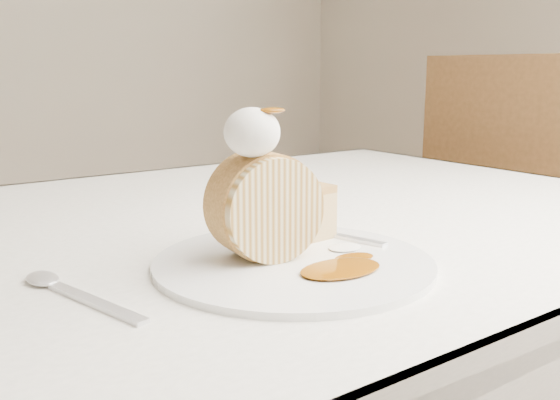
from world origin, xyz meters
TOP-DOWN VIEW (x-y plane):
  - table at (0.00, 0.20)m, footprint 1.40×0.90m
  - chair_end at (0.88, 0.45)m, footprint 0.48×0.48m
  - plate at (-0.03, -0.02)m, footprint 0.31×0.31m
  - roulade_slice at (-0.05, 0.01)m, footprint 0.11×0.07m
  - cake_chunk at (0.03, 0.05)m, footprint 0.07×0.06m
  - whipped_cream at (-0.07, 0.00)m, footprint 0.06×0.06m
  - caramel_drizzle at (-0.05, -0.01)m, footprint 0.03×0.02m
  - caramel_pool at (-0.02, -0.07)m, footprint 0.09×0.07m
  - fork at (0.06, 0.02)m, footprint 0.07×0.17m
  - spoon at (-0.23, -0.00)m, footprint 0.06×0.17m

SIDE VIEW (x-z plane):
  - chair_end at x=0.88m, z-range 0.07..1.05m
  - table at x=0.00m, z-range 0.29..1.04m
  - spoon at x=-0.23m, z-range 0.75..0.75m
  - plate at x=-0.03m, z-range 0.75..0.76m
  - fork at x=0.06m, z-range 0.76..0.76m
  - caramel_pool at x=-0.02m, z-range 0.76..0.76m
  - cake_chunk at x=0.03m, z-range 0.76..0.81m
  - roulade_slice at x=-0.05m, z-range 0.76..0.86m
  - whipped_cream at x=-0.07m, z-range 0.86..0.91m
  - caramel_drizzle at x=-0.05m, z-range 0.91..0.92m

